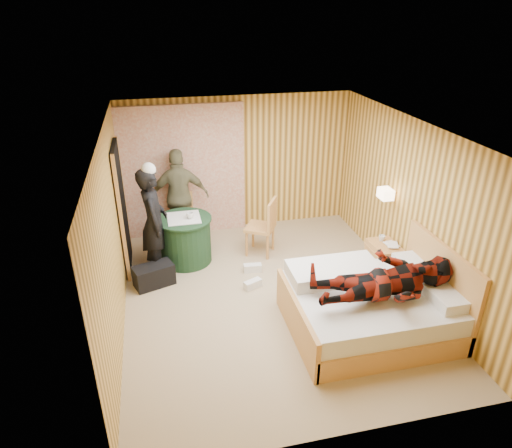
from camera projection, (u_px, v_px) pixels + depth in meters
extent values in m
cube|color=tan|center=(271.00, 297.00, 6.77)|extent=(4.20, 5.00, 0.01)
cube|color=white|center=(273.00, 130.00, 5.68)|extent=(4.20, 5.00, 0.01)
cube|color=#EBBD5A|center=(238.00, 164.00, 8.42)|extent=(4.20, 0.02, 2.50)
cube|color=#EBBD5A|center=(113.00, 236.00, 5.81)|extent=(0.02, 5.00, 2.50)
cube|color=#EBBD5A|center=(411.00, 207.00, 6.65)|extent=(0.02, 5.00, 2.50)
cube|color=beige|center=(184.00, 172.00, 8.18)|extent=(2.20, 0.08, 2.40)
cube|color=black|center=(122.00, 209.00, 7.14)|extent=(0.06, 0.90, 2.05)
cylinder|color=gold|center=(390.00, 193.00, 7.00)|extent=(0.18, 0.04, 0.04)
cube|color=#FFDDB2|center=(386.00, 194.00, 6.99)|extent=(0.18, 0.24, 0.16)
cube|color=tan|center=(369.00, 318.00, 6.06)|extent=(2.05, 1.64, 0.31)
cube|color=silver|center=(372.00, 301.00, 5.94)|extent=(1.99, 1.58, 0.26)
cube|color=tan|center=(296.00, 321.00, 5.80)|extent=(0.06, 1.64, 0.57)
cube|color=tan|center=(439.00, 283.00, 6.08)|extent=(0.06, 1.64, 1.13)
cube|color=silver|center=(446.00, 297.00, 5.67)|extent=(0.39, 0.56, 0.14)
cube|color=silver|center=(414.00, 265.00, 6.35)|extent=(0.39, 0.56, 0.14)
cube|color=silver|center=(334.00, 271.00, 6.18)|extent=(1.23, 0.61, 0.18)
cube|color=tan|center=(383.00, 260.00, 7.19)|extent=(0.40, 0.55, 0.55)
cube|color=tan|center=(384.00, 250.00, 7.12)|extent=(0.42, 0.57, 0.03)
cylinder|color=#1D3E21|center=(186.00, 240.00, 7.57)|extent=(0.84, 0.84, 0.77)
cylinder|color=#1D3E21|center=(184.00, 219.00, 7.40)|extent=(0.90, 0.90, 0.03)
cube|color=silver|center=(184.00, 218.00, 7.39)|extent=(0.67, 0.67, 0.01)
cube|color=tan|center=(182.00, 221.00, 8.09)|extent=(0.45, 0.45, 0.05)
cube|color=tan|center=(181.00, 204.00, 8.15)|extent=(0.42, 0.07, 0.46)
cylinder|color=tan|center=(173.00, 238.00, 8.02)|extent=(0.04, 0.04, 0.43)
cylinder|color=tan|center=(192.00, 228.00, 8.37)|extent=(0.04, 0.04, 0.43)
cube|color=tan|center=(260.00, 228.00, 7.76)|extent=(0.62, 0.62, 0.05)
cube|color=tan|center=(272.00, 215.00, 7.59)|extent=(0.26, 0.42, 0.50)
cylinder|color=tan|center=(253.00, 235.00, 8.08)|extent=(0.04, 0.04, 0.47)
cylinder|color=tan|center=(267.00, 247.00, 7.67)|extent=(0.04, 0.04, 0.47)
cube|color=black|center=(154.00, 275.00, 6.99)|extent=(0.67, 0.49, 0.34)
cube|color=silver|center=(253.00, 284.00, 6.96)|extent=(0.30, 0.22, 0.13)
cube|color=silver|center=(253.00, 268.00, 7.39)|extent=(0.30, 0.14, 0.13)
imported|color=black|center=(154.00, 222.00, 7.03)|extent=(0.42, 0.64, 1.76)
imported|color=#6D6A49|center=(180.00, 197.00, 8.02)|extent=(1.03, 0.48, 1.72)
imported|color=maroon|center=(388.00, 272.00, 5.53)|extent=(0.86, 0.67, 1.77)
imported|color=silver|center=(387.00, 246.00, 7.02)|extent=(0.20, 0.24, 0.02)
imported|color=silver|center=(387.00, 244.00, 7.02)|extent=(0.23, 0.27, 0.02)
imported|color=silver|center=(382.00, 238.00, 7.17)|extent=(0.13, 0.13, 0.09)
imported|color=silver|center=(190.00, 216.00, 7.34)|extent=(0.16, 0.16, 0.10)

